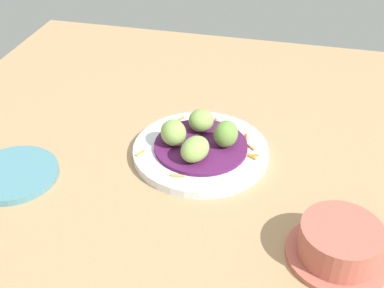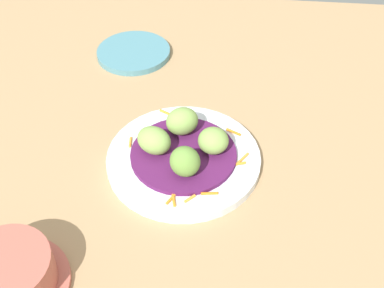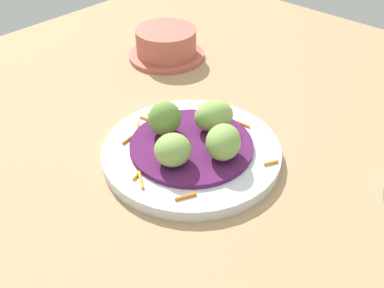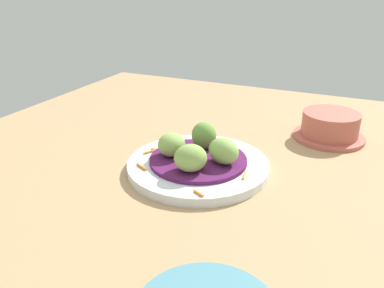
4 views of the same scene
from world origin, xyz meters
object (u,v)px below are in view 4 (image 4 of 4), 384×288
object	(u,v)px
guac_scoop_left	(204,135)
guac_scoop_back	(225,150)
main_plate	(198,166)
guac_scoop_right	(190,158)
terracotta_bowl	(330,127)
guac_scoop_center	(172,145)

from	to	relation	value
guac_scoop_left	guac_scoop_back	world-z (taller)	guac_scoop_left
main_plate	guac_scoop_right	distance (cm)	5.79
guac_scoop_left	main_plate	bearing A→B (deg)	9.28
terracotta_bowl	guac_scoop_left	bearing A→B (deg)	-45.16
guac_scoop_center	guac_scoop_back	bearing A→B (deg)	99.28
main_plate	guac_scoop_left	size ratio (longest dim) A/B	4.98
guac_scoop_center	main_plate	bearing A→B (deg)	99.28
main_plate	guac_scoop_back	distance (cm)	5.74
terracotta_bowl	guac_scoop_back	bearing A→B (deg)	-31.65
main_plate	guac_scoop_right	world-z (taller)	guac_scoop_right
guac_scoop_left	terracotta_bowl	bearing A→B (deg)	134.84
guac_scoop_left	guac_scoop_right	bearing A→B (deg)	9.28
guac_scoop_back	guac_scoop_right	bearing A→B (deg)	-35.72
main_plate	guac_scoop_center	bearing A→B (deg)	-80.72
guac_scoop_left	guac_scoop_center	xyz separation A→B (cm)	(5.16, -3.71, -0.40)
guac_scoop_center	guac_scoop_left	bearing A→B (deg)	144.28
guac_scoop_right	terracotta_bowl	bearing A→B (deg)	147.57
guac_scoop_center	terracotta_bowl	distance (cm)	33.42
guac_scoop_center	guac_scoop_back	distance (cm)	8.98
guac_scoop_center	guac_scoop_right	xyz separation A→B (cm)	(3.71, 5.16, 0.21)
main_plate	guac_scoop_center	world-z (taller)	guac_scoop_center
guac_scoop_left	guac_scoop_back	xyz separation A→B (cm)	(3.71, 5.16, -0.27)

